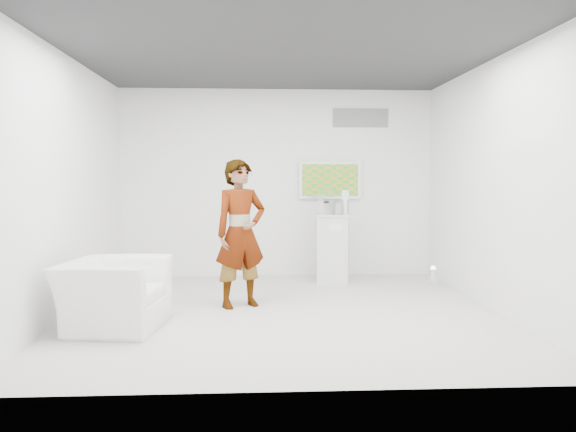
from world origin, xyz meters
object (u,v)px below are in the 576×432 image
object	(u,v)px
pedestal	(333,248)
armchair	(114,294)
tv	(330,180)
person	(241,233)
floor_uplight	(433,276)

from	to	relation	value
pedestal	armchair	bearing A→B (deg)	-137.31
tv	person	world-z (taller)	tv
armchair	person	bearing A→B (deg)	-47.27
person	floor_uplight	bearing A→B (deg)	-3.95
pedestal	floor_uplight	distance (m)	1.52
armchair	pedestal	distance (m)	3.63
tv	floor_uplight	bearing A→B (deg)	-34.64
tv	armchair	distance (m)	4.25
tv	person	xyz separation A→B (m)	(-1.37, -2.15, -0.64)
person	pedestal	size ratio (longest dim) A/B	1.74
armchair	floor_uplight	world-z (taller)	armchair
tv	pedestal	bearing A→B (deg)	-91.77
floor_uplight	armchair	bearing A→B (deg)	-152.80
person	armchair	xyz separation A→B (m)	(-1.31, -0.92, -0.55)
tv	person	bearing A→B (deg)	-122.51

